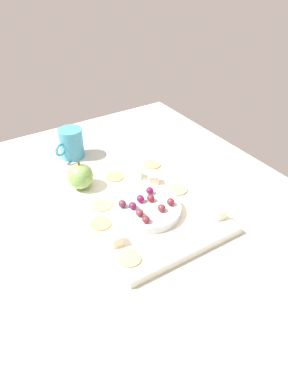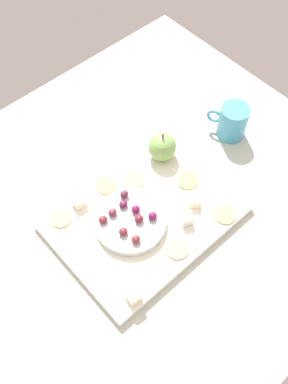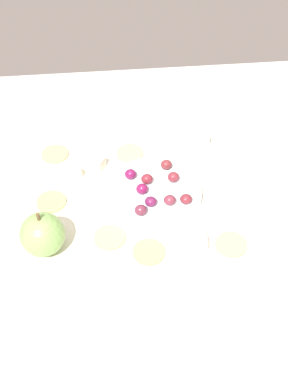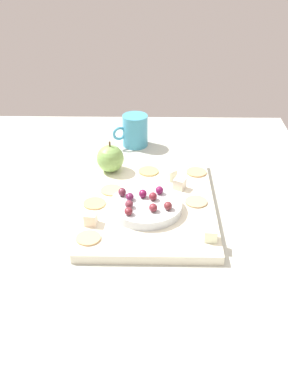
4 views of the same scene
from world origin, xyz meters
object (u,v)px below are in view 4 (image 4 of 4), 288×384
(grape_2, at_px, (168,206))
(grape_1, at_px, (153,208))
(grape_8, at_px, (131,197))
(grape_6, at_px, (129,211))
(platter, at_px, (148,204))
(cracker_5, at_px, (196,202))
(grape_0, at_px, (159,190))
(cup, at_px, (135,131))
(grape_3, at_px, (122,192))
(grape_7, at_px, (143,193))
(cracker_3, at_px, (196,172))
(serving_dish, at_px, (146,206))
(grape_4, at_px, (129,204))
(grape_5, at_px, (153,196))
(cracker_1, at_px, (111,190))
(cheese_cube_2, at_px, (91,219))
(cracker_4, at_px, (149,171))
(cheese_cube_0, at_px, (170,174))
(cracker_2, at_px, (95,203))
(cheese_cube_3, at_px, (180,184))
(cracker_0, at_px, (88,238))

(grape_2, bearing_deg, grape_1, -75.91)
(grape_8, bearing_deg, grape_6, -3.12)
(platter, relative_size, cracker_5, 8.00)
(cracker_5, distance_m, grape_6, 0.17)
(grape_0, xyz_separation_m, cup, (-0.33, -0.07, -0.00))
(grape_0, relative_size, cup, 0.20)
(grape_3, xyz_separation_m, grape_7, (0.00, 0.05, 0.00))
(cracker_3, relative_size, grape_7, 2.54)
(grape_7, bearing_deg, serving_dish, 15.01)
(grape_4, xyz_separation_m, grape_5, (-0.03, 0.05, 0.00))
(cracker_1, height_order, grape_1, grape_1)
(serving_dish, height_order, grape_5, grape_5)
(cheese_cube_2, xyz_separation_m, cracker_5, (-0.09, 0.23, -0.01))
(cracker_4, distance_m, grape_3, 0.16)
(grape_2, height_order, cup, cup)
(grape_8, bearing_deg, grape_2, 65.61)
(grape_3, bearing_deg, grape_5, 76.01)
(cheese_cube_2, distance_m, grape_6, 0.08)
(grape_4, bearing_deg, grape_0, 131.81)
(grape_3, relative_size, grape_7, 1.00)
(cheese_cube_0, bearing_deg, platter, -27.32)
(cheese_cube_0, height_order, cracker_5, cheese_cube_0)
(cracker_2, relative_size, cracker_5, 1.00)
(platter, relative_size, grape_4, 20.33)
(cracker_3, distance_m, grape_3, 0.23)
(serving_dish, distance_m, cracker_5, 0.12)
(cheese_cube_2, relative_size, cup, 0.26)
(cup, bearing_deg, cheese_cube_3, 22.81)
(grape_7, height_order, grape_8, grape_7)
(cheese_cube_3, distance_m, grape_1, 0.14)
(cracker_3, xyz_separation_m, grape_7, (0.14, -0.13, 0.03))
(cheese_cube_3, relative_size, grape_2, 1.30)
(cheese_cube_2, height_order, cheese_cube_3, same)
(platter, distance_m, cracker_5, 0.11)
(cracker_3, bearing_deg, cheese_cube_0, -65.09)
(cracker_4, height_order, grape_7, grape_7)
(platter, height_order, cheese_cube_2, cheese_cube_2)
(grape_3, xyz_separation_m, grape_4, (0.05, 0.02, -0.00))
(cracker_0, bearing_deg, grape_6, 127.36)
(cheese_cube_0, relative_size, grape_4, 1.30)
(cup, bearing_deg, grape_5, 8.32)
(platter, height_order, serving_dish, serving_dish)
(cheese_cube_3, relative_size, grape_4, 1.30)
(cracker_2, distance_m, cracker_3, 0.28)
(cracker_4, distance_m, cracker_5, 0.18)
(grape_4, bearing_deg, cracker_0, -42.38)
(cheese_cube_2, bearing_deg, grape_1, 98.92)
(cracker_5, xyz_separation_m, grape_6, (0.08, -0.15, 0.03))
(serving_dish, relative_size, cup, 1.60)
(grape_0, xyz_separation_m, grape_3, (0.01, -0.08, 0.00))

